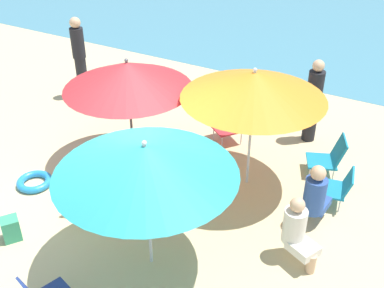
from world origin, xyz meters
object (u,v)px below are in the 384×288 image
at_px(umbrella_teal, 145,160).
at_px(beach_chair_e, 336,186).
at_px(person_d, 316,195).
at_px(umbrella_red, 127,75).
at_px(beach_chair_c, 92,191).
at_px(person_b, 79,57).
at_px(beach_chair_a, 225,122).
at_px(person_c, 297,230).
at_px(beach_chair_b, 330,156).
at_px(umbrella_orange, 254,85).
at_px(beach_bag, 11,229).
at_px(swim_ring, 35,182).
at_px(person_a, 313,100).

relative_size(umbrella_teal, beach_chair_e, 3.37).
bearing_deg(umbrella_teal, person_d, 47.62).
height_order(umbrella_red, beach_chair_c, umbrella_red).
bearing_deg(person_b, beach_chair_a, 166.39).
distance_m(beach_chair_c, person_c, 2.91).
xyz_separation_m(beach_chair_b, person_d, (0.14, -1.31, 0.18)).
bearing_deg(beach_chair_b, umbrella_orange, 17.48).
bearing_deg(beach_bag, person_c, 23.71).
bearing_deg(person_b, umbrella_teal, 128.40).
bearing_deg(beach_chair_c, beach_chair_a, -37.72).
xyz_separation_m(person_d, swim_ring, (-4.05, -1.24, -0.44)).
height_order(beach_chair_b, person_d, person_d).
bearing_deg(person_d, person_c, -173.65).
relative_size(umbrella_red, beach_bag, 5.97).
bearing_deg(umbrella_teal, person_b, 139.61).
relative_size(beach_chair_a, person_d, 0.70).
xyz_separation_m(umbrella_red, umbrella_teal, (1.53, -1.78, -0.00)).
distance_m(umbrella_red, beach_chair_a, 2.11).
distance_m(umbrella_red, beach_bag, 2.75).
bearing_deg(beach_chair_c, swim_ring, 68.43).
bearing_deg(person_c, beach_chair_c, -145.00).
bearing_deg(beach_chair_c, person_a, -52.81).
bearing_deg(person_c, umbrella_teal, -123.49).
bearing_deg(person_b, beach_chair_b, 165.70).
bearing_deg(umbrella_orange, beach_chair_e, 6.18).
bearing_deg(umbrella_orange, swim_ring, -149.54).
xyz_separation_m(umbrella_teal, beach_chair_c, (-1.30, 0.46, -1.24)).
distance_m(umbrella_teal, beach_chair_c, 1.85).
relative_size(umbrella_teal, beach_bag, 6.32).
bearing_deg(beach_chair_a, umbrella_red, -89.08).
bearing_deg(umbrella_red, beach_chair_b, 22.78).
bearing_deg(umbrella_red, beach_bag, -98.18).
bearing_deg(beach_chair_c, person_d, -87.59).
height_order(beach_chair_c, beach_chair_e, beach_chair_c).
distance_m(beach_chair_b, person_a, 1.16).
distance_m(person_a, swim_ring, 4.83).
relative_size(swim_ring, beach_bag, 1.64).
bearing_deg(person_d, swim_ring, 113.20).
distance_m(umbrella_teal, person_c, 2.12).
height_order(umbrella_teal, beach_bag, umbrella_teal).
bearing_deg(umbrella_red, person_d, -1.34).
bearing_deg(beach_chair_b, beach_chair_a, -26.49).
bearing_deg(person_a, beach_chair_a, -61.52).
height_order(beach_chair_e, person_d, person_d).
bearing_deg(person_b, person_d, 152.46).
xyz_separation_m(beach_chair_a, person_a, (1.32, 0.74, 0.43)).
xyz_separation_m(person_a, swim_ring, (-3.31, -3.44, -0.72)).
height_order(umbrella_red, umbrella_teal, umbrella_red).
bearing_deg(person_a, beach_chair_c, -32.51).
relative_size(beach_chair_e, person_b, 0.37).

